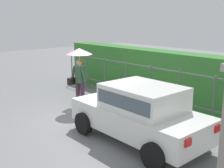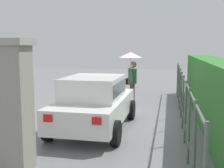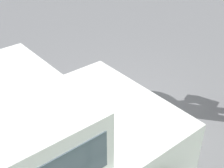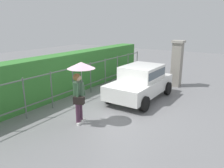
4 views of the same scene
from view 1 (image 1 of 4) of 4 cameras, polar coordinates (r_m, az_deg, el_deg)
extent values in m
plane|color=slate|center=(8.81, -3.89, -7.54)|extent=(40.00, 40.00, 0.00)
cube|color=white|center=(7.39, 5.28, -6.90)|extent=(3.72, 1.68, 0.60)
cube|color=white|center=(7.11, 6.25, -2.66)|extent=(1.91, 1.46, 0.60)
cube|color=#4C5B66|center=(7.11, 6.25, -2.50)|extent=(1.76, 1.48, 0.33)
cylinder|color=black|center=(7.87, -5.73, -7.82)|extent=(0.60, 0.19, 0.60)
cylinder|color=black|center=(8.88, 3.18, -5.30)|extent=(0.60, 0.19, 0.60)
cylinder|color=black|center=(6.17, 8.27, -14.09)|extent=(0.60, 0.19, 0.60)
cylinder|color=black|center=(7.41, 16.94, -9.71)|extent=(0.60, 0.19, 0.60)
cube|color=red|center=(5.86, 14.90, -11.25)|extent=(0.06, 0.20, 0.16)
cube|color=red|center=(6.74, 20.26, -8.35)|extent=(0.06, 0.20, 0.16)
cylinder|color=#47283D|center=(10.22, -5.93, -2.11)|extent=(0.15, 0.15, 0.86)
cylinder|color=#47283D|center=(10.34, -6.83, -1.96)|extent=(0.15, 0.15, 0.86)
cube|color=white|center=(10.28, -6.07, -4.28)|extent=(0.26, 0.10, 0.08)
cube|color=white|center=(10.40, -6.97, -4.11)|extent=(0.26, 0.10, 0.08)
cylinder|color=#2D4C33|center=(10.11, -6.49, 1.90)|extent=(0.34, 0.34, 0.58)
sphere|color=#DBAD89|center=(10.04, -6.55, 4.31)|extent=(0.22, 0.22, 0.22)
sphere|color=olive|center=(10.06, -6.45, 4.45)|extent=(0.25, 0.25, 0.25)
cylinder|color=#2D4C33|center=(9.92, -5.73, 1.87)|extent=(0.24, 0.16, 0.56)
cylinder|color=#2D4C33|center=(10.18, -7.76, 2.10)|extent=(0.24, 0.16, 0.56)
cylinder|color=#B2B2B7|center=(9.93, -6.50, 3.72)|extent=(0.02, 0.02, 0.77)
cone|color=#F4C6DB|center=(9.86, -6.58, 6.52)|extent=(0.90, 0.90, 0.21)
cube|color=black|center=(10.22, -8.03, 0.61)|extent=(0.26, 0.37, 0.24)
cylinder|color=#59605B|center=(13.80, -8.02, 3.19)|extent=(0.05, 0.05, 1.50)
cylinder|color=#59605B|center=(12.81, -4.97, 2.50)|extent=(0.05, 0.05, 1.50)
cylinder|color=#59605B|center=(11.87, -1.43, 1.69)|extent=(0.05, 0.05, 1.50)
cylinder|color=#59605B|center=(10.98, 2.70, 0.73)|extent=(0.05, 0.05, 1.50)
cylinder|color=#59605B|center=(10.16, 7.53, -0.39)|extent=(0.05, 0.05, 1.50)
cylinder|color=#59605B|center=(9.43, 13.16, -1.69)|extent=(0.05, 0.05, 1.50)
cylinder|color=#59605B|center=(8.81, 19.66, -3.16)|extent=(0.05, 0.05, 1.50)
cube|color=#59605B|center=(9.64, 10.40, 2.85)|extent=(11.04, 0.03, 0.04)
cube|color=#59605B|center=(9.86, 10.17, -2.70)|extent=(11.04, 0.03, 0.04)
cube|color=#387F33|center=(10.48, 13.51, 0.90)|extent=(12.04, 0.90, 1.90)
camera|label=2|loc=(7.62, 68.15, -1.56)|focal=44.75mm
camera|label=3|loc=(8.37, 16.71, 10.43)|focal=49.78mm
camera|label=4|loc=(13.39, -38.30, 11.23)|focal=35.65mm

